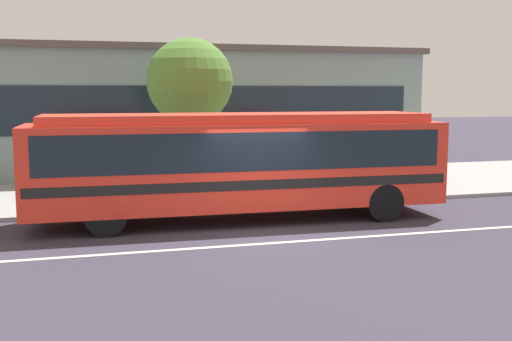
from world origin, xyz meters
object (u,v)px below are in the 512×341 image
(pedestrian_waiting_near_sign, at_px, (68,172))
(pedestrian_walking_along_curb, at_px, (192,169))
(street_tree_near_stop, at_px, (190,82))
(transit_bus, at_px, (240,159))
(pedestrian_standing_by_tree, at_px, (212,169))

(pedestrian_waiting_near_sign, xyz_separation_m, pedestrian_walking_along_curb, (3.56, -0.15, -0.04))
(pedestrian_waiting_near_sign, height_order, street_tree_near_stop, street_tree_near_stop)
(pedestrian_walking_along_curb, bearing_deg, transit_bus, -70.86)
(pedestrian_walking_along_curb, relative_size, street_tree_near_stop, 0.33)
(transit_bus, height_order, pedestrian_standing_by_tree, transit_bus)
(pedestrian_waiting_near_sign, xyz_separation_m, pedestrian_standing_by_tree, (4.13, -0.39, -0.01))
(pedestrian_walking_along_curb, bearing_deg, street_tree_near_stop, 81.45)
(pedestrian_walking_along_curb, bearing_deg, pedestrian_waiting_near_sign, 177.52)
(pedestrian_waiting_near_sign, bearing_deg, pedestrian_walking_along_curb, -2.48)
(transit_bus, bearing_deg, pedestrian_waiting_near_sign, 149.37)
(transit_bus, bearing_deg, street_tree_near_stop, 97.24)
(transit_bus, xyz_separation_m, pedestrian_waiting_near_sign, (-4.42, 2.62, -0.52))
(transit_bus, xyz_separation_m, pedestrian_standing_by_tree, (-0.29, 2.23, -0.52))
(pedestrian_standing_by_tree, bearing_deg, pedestrian_waiting_near_sign, 174.62)
(transit_bus, distance_m, street_tree_near_stop, 4.91)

